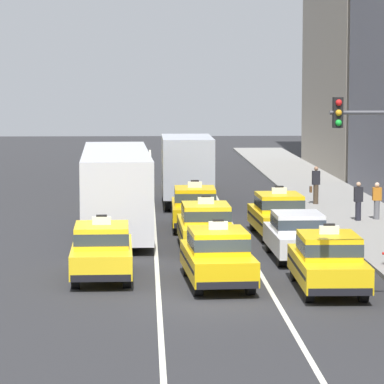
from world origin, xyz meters
name	(u,v)px	position (x,y,z in m)	size (l,w,h in m)	color
ground_plane	(218,302)	(0.00, 0.00, 0.00)	(160.00, 160.00, 0.00)	#2B2B2D
lane_stripe_left_center	(153,210)	(-1.60, 20.00, 0.00)	(0.14, 80.00, 0.01)	silver
lane_stripe_center_right	(224,210)	(1.60, 20.00, 0.00)	(0.14, 80.00, 0.01)	silver
sidewalk_curb	(368,223)	(7.20, 15.00, 0.07)	(4.00, 90.00, 0.15)	gray
taxi_left_nearest	(102,250)	(-3.27, 3.51, 0.88)	(1.91, 4.60, 1.96)	black
bus_left_second	(116,187)	(-3.10, 12.91, 1.82)	(2.88, 11.28, 3.22)	black
taxi_left_third	(123,187)	(-3.00, 21.78, 0.88)	(1.97, 4.62, 1.96)	black
taxi_center_nearest	(218,256)	(0.15, 2.32, 0.88)	(2.06, 4.65, 1.96)	black
taxi_center_second	(206,226)	(0.14, 8.62, 0.88)	(1.89, 4.59, 1.96)	black
taxi_center_third	(195,207)	(0.01, 14.15, 0.88)	(1.88, 4.59, 1.96)	black
box_truck_center_fourth	(186,167)	(-0.03, 22.15, 1.78)	(2.32, 6.97, 3.27)	black
taxi_center_fifth	(184,172)	(0.11, 29.55, 0.88)	(1.97, 4.62, 1.96)	black
taxi_right_nearest	(328,261)	(3.23, 1.28, 0.88)	(1.89, 4.59, 1.96)	black
sedan_right_second	(297,234)	(3.10, 6.70, 0.85)	(1.83, 4.33, 1.58)	black
taxi_right_third	(279,214)	(3.09, 11.76, 0.88)	(1.96, 4.62, 1.96)	black
pedestrian_mid_block	(316,185)	(5.95, 21.01, 1.03)	(0.47, 0.24, 1.75)	#473828
pedestrian_trailing	(377,201)	(7.64, 15.50, 0.93)	(0.36, 0.24, 1.54)	slate
pedestrian_far_corner	(358,201)	(6.80, 15.16, 0.96)	(0.36, 0.24, 1.60)	#23232D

